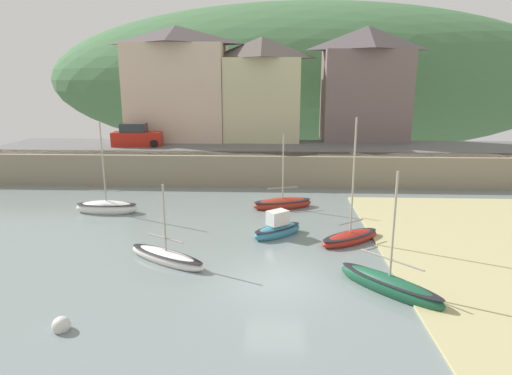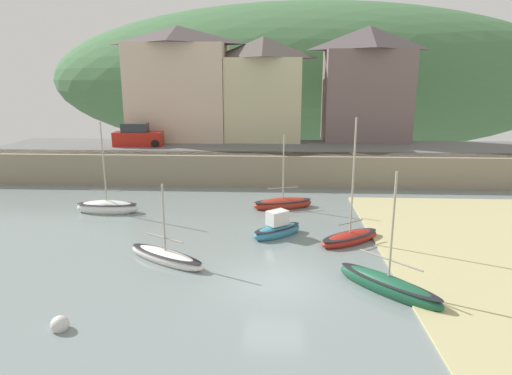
{
  "view_description": "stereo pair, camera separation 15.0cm",
  "coord_description": "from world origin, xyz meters",
  "px_view_note": "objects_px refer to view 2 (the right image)",
  "views": [
    {
      "loc": [
        -0.05,
        -16.42,
        8.0
      ],
      "look_at": [
        -1.1,
        7.09,
        2.17
      ],
      "focal_mm": 30.76,
      "sensor_mm": 36.0,
      "label": 1
    },
    {
      "loc": [
        0.1,
        -16.42,
        8.0
      ],
      "look_at": [
        -1.1,
        7.09,
        2.17
      ],
      "focal_mm": 30.76,
      "sensor_mm": 36.0,
      "label": 2
    }
  ],
  "objects_px": {
    "fishing_boat_green": "(277,229)",
    "mooring_buoy": "(60,325)",
    "parked_car_near_slipway": "(138,137)",
    "waterfront_building_centre": "(263,89)",
    "rowboat_small_beached": "(107,207)",
    "dinghy_open_wooden": "(283,204)",
    "waterfront_building_left": "(179,83)",
    "waterfront_building_right": "(367,84)",
    "sailboat_blue_trim": "(350,237)",
    "sailboat_nearest_shore": "(166,257)",
    "motorboat_with_cabin": "(388,285)"
  },
  "relations": [
    {
      "from": "sailboat_blue_trim",
      "to": "parked_car_near_slipway",
      "type": "relative_size",
      "value": 1.53
    },
    {
      "from": "sailboat_nearest_shore",
      "to": "motorboat_with_cabin",
      "type": "bearing_deg",
      "value": 16.29
    },
    {
      "from": "sailboat_blue_trim",
      "to": "parked_car_near_slipway",
      "type": "xyz_separation_m",
      "value": [
        -15.78,
        16.1,
        2.94
      ]
    },
    {
      "from": "waterfront_building_left",
      "to": "dinghy_open_wooden",
      "type": "bearing_deg",
      "value": -56.6
    },
    {
      "from": "mooring_buoy",
      "to": "motorboat_with_cabin",
      "type": "bearing_deg",
      "value": 15.6
    },
    {
      "from": "motorboat_with_cabin",
      "to": "waterfront_building_left",
      "type": "bearing_deg",
      "value": 163.87
    },
    {
      "from": "dinghy_open_wooden",
      "to": "fishing_boat_green",
      "type": "bearing_deg",
      "value": -111.26
    },
    {
      "from": "sailboat_blue_trim",
      "to": "sailboat_nearest_shore",
      "type": "height_order",
      "value": "sailboat_blue_trim"
    },
    {
      "from": "sailboat_nearest_shore",
      "to": "parked_car_near_slipway",
      "type": "height_order",
      "value": "parked_car_near_slipway"
    },
    {
      "from": "waterfront_building_left",
      "to": "waterfront_building_right",
      "type": "height_order",
      "value": "waterfront_building_left"
    },
    {
      "from": "sailboat_blue_trim",
      "to": "parked_car_near_slipway",
      "type": "height_order",
      "value": "sailboat_blue_trim"
    },
    {
      "from": "waterfront_building_left",
      "to": "waterfront_building_centre",
      "type": "relative_size",
      "value": 1.1
    },
    {
      "from": "sailboat_nearest_shore",
      "to": "mooring_buoy",
      "type": "distance_m",
      "value": 6.02
    },
    {
      "from": "waterfront_building_left",
      "to": "motorboat_with_cabin",
      "type": "relative_size",
      "value": 2.08
    },
    {
      "from": "waterfront_building_centre",
      "to": "fishing_boat_green",
      "type": "relative_size",
      "value": 3.18
    },
    {
      "from": "dinghy_open_wooden",
      "to": "parked_car_near_slipway",
      "type": "xyz_separation_m",
      "value": [
        -12.45,
        10.16,
        2.92
      ]
    },
    {
      "from": "waterfront_building_centre",
      "to": "fishing_boat_green",
      "type": "xyz_separation_m",
      "value": [
        1.44,
        -19.85,
        -6.79
      ]
    },
    {
      "from": "waterfront_building_centre",
      "to": "sailboat_nearest_shore",
      "type": "xyz_separation_m",
      "value": [
        -3.56,
        -23.46,
        -6.93
      ]
    },
    {
      "from": "mooring_buoy",
      "to": "parked_car_near_slipway",
      "type": "bearing_deg",
      "value": 101.53
    },
    {
      "from": "waterfront_building_left",
      "to": "sailboat_blue_trim",
      "type": "distance_m",
      "value": 25.44
    },
    {
      "from": "waterfront_building_right",
      "to": "fishing_boat_green",
      "type": "relative_size",
      "value": 3.48
    },
    {
      "from": "parked_car_near_slipway",
      "to": "sailboat_blue_trim",
      "type": "bearing_deg",
      "value": -48.67
    },
    {
      "from": "sailboat_blue_trim",
      "to": "sailboat_nearest_shore",
      "type": "bearing_deg",
      "value": 162.64
    },
    {
      "from": "waterfront_building_left",
      "to": "fishing_boat_green",
      "type": "xyz_separation_m",
      "value": [
        9.32,
        -19.85,
        -7.26
      ]
    },
    {
      "from": "fishing_boat_green",
      "to": "mooring_buoy",
      "type": "bearing_deg",
      "value": -166.7
    },
    {
      "from": "waterfront_building_centre",
      "to": "rowboat_small_beached",
      "type": "relative_size",
      "value": 1.62
    },
    {
      "from": "sailboat_blue_trim",
      "to": "fishing_boat_green",
      "type": "xyz_separation_m",
      "value": [
        -3.66,
        0.75,
        0.11
      ]
    },
    {
      "from": "fishing_boat_green",
      "to": "parked_car_near_slipway",
      "type": "distance_m",
      "value": 19.76
    },
    {
      "from": "waterfront_building_centre",
      "to": "rowboat_small_beached",
      "type": "height_order",
      "value": "waterfront_building_centre"
    },
    {
      "from": "waterfront_building_centre",
      "to": "sailboat_nearest_shore",
      "type": "bearing_deg",
      "value": -98.63
    },
    {
      "from": "dinghy_open_wooden",
      "to": "parked_car_near_slipway",
      "type": "height_order",
      "value": "dinghy_open_wooden"
    },
    {
      "from": "waterfront_building_right",
      "to": "waterfront_building_left",
      "type": "bearing_deg",
      "value": -180.0
    },
    {
      "from": "waterfront_building_centre",
      "to": "dinghy_open_wooden",
      "type": "distance_m",
      "value": 16.29
    },
    {
      "from": "parked_car_near_slipway",
      "to": "mooring_buoy",
      "type": "xyz_separation_m",
      "value": [
        5.02,
        -24.61,
        -3.02
      ]
    },
    {
      "from": "sailboat_blue_trim",
      "to": "fishing_boat_green",
      "type": "distance_m",
      "value": 3.74
    },
    {
      "from": "parked_car_near_slipway",
      "to": "waterfront_building_centre",
      "type": "bearing_deg",
      "value": 19.79
    },
    {
      "from": "dinghy_open_wooden",
      "to": "waterfront_building_right",
      "type": "bearing_deg",
      "value": 44.84
    },
    {
      "from": "waterfront_building_centre",
      "to": "sailboat_nearest_shore",
      "type": "relative_size",
      "value": 2.23
    },
    {
      "from": "rowboat_small_beached",
      "to": "fishing_boat_green",
      "type": "distance_m",
      "value": 11.14
    },
    {
      "from": "waterfront_building_centre",
      "to": "fishing_boat_green",
      "type": "bearing_deg",
      "value": -85.84
    },
    {
      "from": "waterfront_building_right",
      "to": "fishing_boat_green",
      "type": "bearing_deg",
      "value": -112.01
    },
    {
      "from": "motorboat_with_cabin",
      "to": "fishing_boat_green",
      "type": "height_order",
      "value": "motorboat_with_cabin"
    },
    {
      "from": "waterfront_building_right",
      "to": "mooring_buoy",
      "type": "relative_size",
      "value": 17.18
    },
    {
      "from": "fishing_boat_green",
      "to": "waterfront_building_left",
      "type": "bearing_deg",
      "value": 75.91
    },
    {
      "from": "waterfront_building_left",
      "to": "waterfront_building_right",
      "type": "xyz_separation_m",
      "value": [
        17.35,
        0.0,
        -0.03
      ]
    },
    {
      "from": "sailboat_nearest_shore",
      "to": "waterfront_building_centre",
      "type": "bearing_deg",
      "value": 112.57
    },
    {
      "from": "mooring_buoy",
      "to": "rowboat_small_beached",
      "type": "bearing_deg",
      "value": 104.78
    },
    {
      "from": "fishing_boat_green",
      "to": "sailboat_nearest_shore",
      "type": "height_order",
      "value": "sailboat_nearest_shore"
    },
    {
      "from": "motorboat_with_cabin",
      "to": "sailboat_blue_trim",
      "type": "distance_m",
      "value": 5.36
    },
    {
      "from": "waterfront_building_centre",
      "to": "rowboat_small_beached",
      "type": "bearing_deg",
      "value": -119.29
    }
  ]
}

